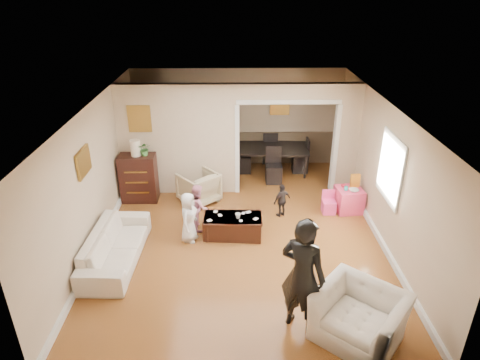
{
  "coord_description": "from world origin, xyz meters",
  "views": [
    {
      "loc": [
        -0.13,
        -7.28,
        4.66
      ],
      "look_at": [
        0.0,
        0.2,
        1.05
      ],
      "focal_mm": 31.44,
      "sensor_mm": 36.0,
      "label": 1
    }
  ],
  "objects_px": {
    "table_lamp": "(135,148)",
    "sofa": "(115,246)",
    "adult_person": "(303,276)",
    "child_kneel_a": "(189,217)",
    "coffee_table": "(233,226)",
    "coffee_cup": "(238,216)",
    "child_toddler": "(282,200)",
    "dining_table": "(272,160)",
    "armchair_front": "(359,316)",
    "cyan_cup": "(346,188)",
    "play_table": "(349,200)",
    "armchair_back": "(199,187)",
    "child_kneel_b": "(198,207)",
    "dresser": "(139,178)"
  },
  "relations": [
    {
      "from": "sofa",
      "to": "coffee_table",
      "type": "relative_size",
      "value": 1.84
    },
    {
      "from": "play_table",
      "to": "child_kneel_b",
      "type": "bearing_deg",
      "value": -168.35
    },
    {
      "from": "table_lamp",
      "to": "coffee_cup",
      "type": "bearing_deg",
      "value": -35.46
    },
    {
      "from": "table_lamp",
      "to": "dining_table",
      "type": "bearing_deg",
      "value": 25.91
    },
    {
      "from": "table_lamp",
      "to": "child_kneel_a",
      "type": "distance_m",
      "value": 2.26
    },
    {
      "from": "armchair_back",
      "to": "dining_table",
      "type": "distance_m",
      "value": 2.44
    },
    {
      "from": "cyan_cup",
      "to": "dining_table",
      "type": "xyz_separation_m",
      "value": [
        -1.42,
        2.16,
        -0.23
      ]
    },
    {
      "from": "cyan_cup",
      "to": "dining_table",
      "type": "relative_size",
      "value": 0.04
    },
    {
      "from": "armchair_front",
      "to": "table_lamp",
      "type": "relative_size",
      "value": 3.22
    },
    {
      "from": "child_kneel_b",
      "to": "child_toddler",
      "type": "distance_m",
      "value": 1.81
    },
    {
      "from": "coffee_table",
      "to": "child_kneel_a",
      "type": "height_order",
      "value": "child_kneel_a"
    },
    {
      "from": "armchair_front",
      "to": "coffee_cup",
      "type": "relative_size",
      "value": 10.69
    },
    {
      "from": "adult_person",
      "to": "child_kneel_a",
      "type": "bearing_deg",
      "value": -17.35
    },
    {
      "from": "armchair_front",
      "to": "coffee_table",
      "type": "bearing_deg",
      "value": 163.74
    },
    {
      "from": "child_kneel_a",
      "to": "coffee_cup",
      "type": "bearing_deg",
      "value": -69.02
    },
    {
      "from": "armchair_back",
      "to": "armchair_front",
      "type": "height_order",
      "value": "armchair_front"
    },
    {
      "from": "coffee_cup",
      "to": "sofa",
      "type": "bearing_deg",
      "value": -161.62
    },
    {
      "from": "armchair_back",
      "to": "coffee_table",
      "type": "distance_m",
      "value": 1.64
    },
    {
      "from": "table_lamp",
      "to": "dining_table",
      "type": "height_order",
      "value": "table_lamp"
    },
    {
      "from": "armchair_back",
      "to": "armchair_front",
      "type": "relative_size",
      "value": 0.68
    },
    {
      "from": "armchair_front",
      "to": "dining_table",
      "type": "relative_size",
      "value": 0.61
    },
    {
      "from": "sofa",
      "to": "play_table",
      "type": "distance_m",
      "value": 4.99
    },
    {
      "from": "coffee_table",
      "to": "cyan_cup",
      "type": "distance_m",
      "value": 2.64
    },
    {
      "from": "coffee_table",
      "to": "play_table",
      "type": "xyz_separation_m",
      "value": [
        2.55,
        0.97,
        0.05
      ]
    },
    {
      "from": "play_table",
      "to": "cyan_cup",
      "type": "bearing_deg",
      "value": -153.43
    },
    {
      "from": "dresser",
      "to": "adult_person",
      "type": "relative_size",
      "value": 0.6
    },
    {
      "from": "sofa",
      "to": "dining_table",
      "type": "height_order",
      "value": "dining_table"
    },
    {
      "from": "sofa",
      "to": "coffee_table",
      "type": "height_order",
      "value": "sofa"
    },
    {
      "from": "child_kneel_a",
      "to": "child_toddler",
      "type": "height_order",
      "value": "child_kneel_a"
    },
    {
      "from": "child_kneel_b",
      "to": "child_kneel_a",
      "type": "bearing_deg",
      "value": 146.54
    },
    {
      "from": "play_table",
      "to": "adult_person",
      "type": "height_order",
      "value": "adult_person"
    },
    {
      "from": "dining_table",
      "to": "adult_person",
      "type": "height_order",
      "value": "adult_person"
    },
    {
      "from": "play_table",
      "to": "dining_table",
      "type": "height_order",
      "value": "dining_table"
    },
    {
      "from": "adult_person",
      "to": "child_kneel_a",
      "type": "relative_size",
      "value": 1.81
    },
    {
      "from": "dining_table",
      "to": "adult_person",
      "type": "distance_m",
      "value": 5.55
    },
    {
      "from": "armchair_front",
      "to": "coffee_cup",
      "type": "height_order",
      "value": "armchair_front"
    },
    {
      "from": "armchair_front",
      "to": "table_lamp",
      "type": "distance_m",
      "value": 5.82
    },
    {
      "from": "armchair_back",
      "to": "dresser",
      "type": "height_order",
      "value": "dresser"
    },
    {
      "from": "sofa",
      "to": "armchair_front",
      "type": "xyz_separation_m",
      "value": [
        3.89,
        -1.88,
        0.07
      ]
    },
    {
      "from": "armchair_front",
      "to": "child_toddler",
      "type": "distance_m",
      "value": 3.5
    },
    {
      "from": "coffee_table",
      "to": "coffee_cup",
      "type": "xyz_separation_m",
      "value": [
        0.1,
        -0.05,
        0.26
      ]
    },
    {
      "from": "play_table",
      "to": "dining_table",
      "type": "xyz_separation_m",
      "value": [
        -1.52,
        2.11,
        0.07
      ]
    },
    {
      "from": "sofa",
      "to": "child_toddler",
      "type": "bearing_deg",
      "value": -61.87
    },
    {
      "from": "sofa",
      "to": "table_lamp",
      "type": "bearing_deg",
      "value": 2.69
    },
    {
      "from": "child_kneel_a",
      "to": "cyan_cup",
      "type": "bearing_deg",
      "value": -57.06
    },
    {
      "from": "dining_table",
      "to": "child_toddler",
      "type": "height_order",
      "value": "child_toddler"
    },
    {
      "from": "coffee_cup",
      "to": "child_toddler",
      "type": "relative_size",
      "value": 0.14
    },
    {
      "from": "dresser",
      "to": "dining_table",
      "type": "height_order",
      "value": "dresser"
    },
    {
      "from": "table_lamp",
      "to": "sofa",
      "type": "bearing_deg",
      "value": -89.56
    },
    {
      "from": "armchair_front",
      "to": "cyan_cup",
      "type": "bearing_deg",
      "value": 119.49
    }
  ]
}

